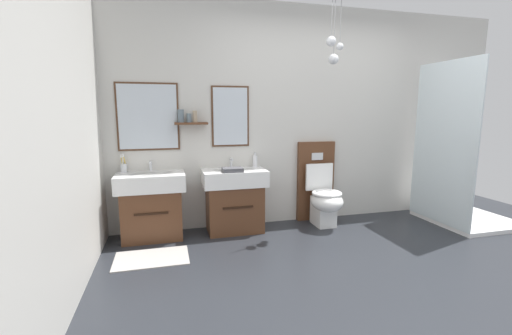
# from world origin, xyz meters

# --- Properties ---
(ground_plane) EXTENTS (6.33, 4.72, 0.10)m
(ground_plane) POSITION_xyz_m (0.00, 0.00, -0.05)
(ground_plane) COLOR #23262B
(ground_plane) RESTS_ON ground
(wall_back) EXTENTS (5.13, 0.65, 2.62)m
(wall_back) POSITION_xyz_m (-0.02, 1.70, 1.31)
(wall_back) COLOR beige
(wall_back) RESTS_ON ground
(wall_left) EXTENTS (0.12, 3.52, 2.62)m
(wall_left) POSITION_xyz_m (-2.50, 0.00, 1.31)
(wall_left) COLOR beige
(wall_left) RESTS_ON ground
(bath_mat) EXTENTS (0.68, 0.44, 0.01)m
(bath_mat) POSITION_xyz_m (-1.96, 0.88, 0.01)
(bath_mat) COLOR #9E9993
(bath_mat) RESTS_ON ground
(vanity_sink_left) EXTENTS (0.72, 0.45, 0.72)m
(vanity_sink_left) POSITION_xyz_m (-1.96, 1.45, 0.38)
(vanity_sink_left) COLOR #56331E
(vanity_sink_left) RESTS_ON ground
(tap_on_left_sink) EXTENTS (0.03, 0.13, 0.11)m
(tap_on_left_sink) POSITION_xyz_m (-1.96, 1.61, 0.79)
(tap_on_left_sink) COLOR silver
(tap_on_left_sink) RESTS_ON vanity_sink_left
(vanity_sink_right) EXTENTS (0.72, 0.45, 0.72)m
(vanity_sink_right) POSITION_xyz_m (-1.04, 1.45, 0.38)
(vanity_sink_right) COLOR #56331E
(vanity_sink_right) RESTS_ON ground
(tap_on_right_sink) EXTENTS (0.03, 0.13, 0.11)m
(tap_on_right_sink) POSITION_xyz_m (-1.04, 1.61, 0.79)
(tap_on_right_sink) COLOR silver
(tap_on_right_sink) RESTS_ON vanity_sink_right
(toilet) EXTENTS (0.48, 0.63, 1.00)m
(toilet) POSITION_xyz_m (0.04, 1.44, 0.38)
(toilet) COLOR #56331E
(toilet) RESTS_ON ground
(toothbrush_cup) EXTENTS (0.07, 0.07, 0.20)m
(toothbrush_cup) POSITION_xyz_m (-2.24, 1.60, 0.78)
(toothbrush_cup) COLOR silver
(toothbrush_cup) RESTS_ON vanity_sink_left
(soap_dispenser) EXTENTS (0.06, 0.06, 0.17)m
(soap_dispenser) POSITION_xyz_m (-0.75, 1.61, 0.79)
(soap_dispenser) COLOR white
(soap_dispenser) RESTS_ON vanity_sink_right
(folded_hand_towel) EXTENTS (0.22, 0.16, 0.04)m
(folded_hand_towel) POSITION_xyz_m (-1.08, 1.33, 0.74)
(folded_hand_towel) COLOR #47474C
(folded_hand_towel) RESTS_ON vanity_sink_right
(shower_tray) EXTENTS (0.97, 0.95, 1.95)m
(shower_tray) POSITION_xyz_m (1.68, 1.00, 0.40)
(shower_tray) COLOR white
(shower_tray) RESTS_ON ground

